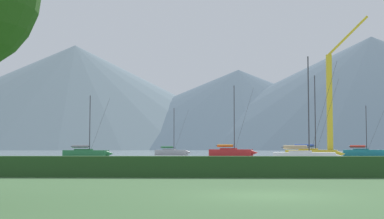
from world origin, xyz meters
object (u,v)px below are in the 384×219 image
at_px(sailboat_slip_3, 172,152).
at_px(sailboat_slip_7, 87,153).
at_px(sailboat_slip_2, 232,152).
at_px(dock_crane, 331,109).
at_px(sailboat_slip_4, 305,156).
at_px(sailboat_slip_6, 312,153).
at_px(sailboat_slip_5, 364,152).

height_order(sailboat_slip_3, sailboat_slip_7, sailboat_slip_7).
height_order(sailboat_slip_2, sailboat_slip_3, sailboat_slip_2).
xyz_separation_m(sailboat_slip_3, dock_crane, (26.64, -16.74, 6.98)).
xyz_separation_m(sailboat_slip_3, sailboat_slip_4, (17.23, -48.95, 0.03)).
xyz_separation_m(sailboat_slip_2, sailboat_slip_6, (10.83, -15.81, -0.01)).
bearing_deg(sailboat_slip_6, sailboat_slip_7, -175.04).
relative_size(sailboat_slip_2, dock_crane, 0.53).
distance_m(sailboat_slip_3, sailboat_slip_5, 34.90).
height_order(sailboat_slip_3, dock_crane, dock_crane).
height_order(sailboat_slip_5, sailboat_slip_6, sailboat_slip_6).
relative_size(sailboat_slip_2, sailboat_slip_4, 1.11).
bearing_deg(sailboat_slip_5, sailboat_slip_3, 172.77).
relative_size(sailboat_slip_7, dock_crane, 0.41).
height_order(sailboat_slip_2, sailboat_slip_4, sailboat_slip_2).
bearing_deg(sailboat_slip_5, sailboat_slip_6, -115.35).
xyz_separation_m(sailboat_slip_3, sailboat_slip_6, (21.79, -26.81, 0.11)).
xyz_separation_m(sailboat_slip_4, sailboat_slip_6, (4.56, 22.14, 0.08)).
distance_m(sailboat_slip_2, dock_crane, 18.05).
bearing_deg(sailboat_slip_4, sailboat_slip_7, 146.22).
height_order(sailboat_slip_4, sailboat_slip_7, sailboat_slip_4).
bearing_deg(sailboat_slip_2, sailboat_slip_3, 150.52).
distance_m(sailboat_slip_4, sailboat_slip_6, 22.60).
bearing_deg(sailboat_slip_3, sailboat_slip_6, -38.69).
distance_m(sailboat_slip_2, sailboat_slip_5, 22.52).
bearing_deg(sailboat_slip_7, sailboat_slip_4, -36.06).
xyz_separation_m(sailboat_slip_2, sailboat_slip_4, (6.27, -37.95, -0.09)).
distance_m(sailboat_slip_2, sailboat_slip_3, 15.53).
relative_size(sailboat_slip_3, dock_crane, 0.40).
distance_m(sailboat_slip_4, sailboat_slip_7, 38.81).
bearing_deg(sailboat_slip_3, dock_crane, -19.93).
relative_size(sailboat_slip_4, sailboat_slip_5, 1.27).
bearing_deg(sailboat_slip_2, dock_crane, -4.49).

